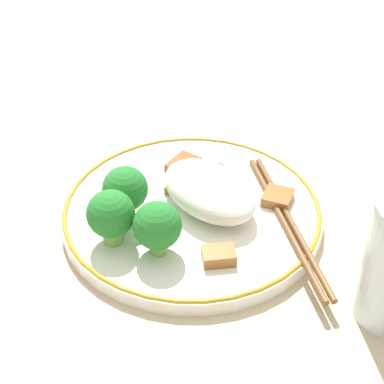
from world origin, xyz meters
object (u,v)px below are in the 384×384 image
at_px(broccoli_back_left, 125,189).
at_px(chopsticks, 288,223).
at_px(broccoli_back_center, 111,215).
at_px(plate, 192,212).
at_px(broccoli_back_right, 157,226).

relative_size(broccoli_back_left, chopsticks, 0.28).
height_order(broccoli_back_center, chopsticks, broccoli_back_center).
xyz_separation_m(broccoli_back_left, chopsticks, (0.11, 0.11, -0.03)).
relative_size(broccoli_back_left, broccoli_back_center, 0.99).
height_order(plate, broccoli_back_left, broccoli_back_left).
distance_m(plate, broccoli_back_center, 0.10).
bearing_deg(chopsticks, broccoli_back_center, -120.96).
height_order(plate, broccoli_back_center, broccoli_back_center).
height_order(broccoli_back_left, broccoli_back_right, same).
distance_m(broccoli_back_right, chopsticks, 0.13).
distance_m(broccoli_back_left, chopsticks, 0.16).
xyz_separation_m(plate, chopsticks, (0.08, 0.06, 0.01)).
bearing_deg(plate, chopsticks, 35.40).
distance_m(broccoli_back_left, broccoli_back_center, 0.04).
distance_m(broccoli_back_center, broccoli_back_right, 0.05).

